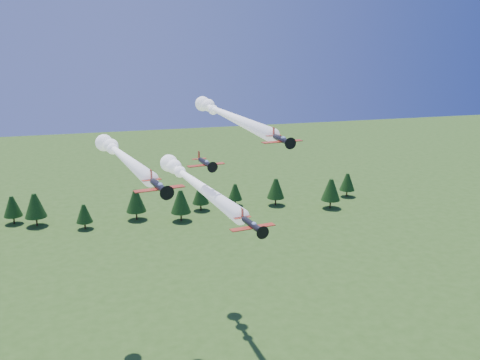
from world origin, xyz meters
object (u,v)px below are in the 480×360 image
object	(u,v)px
plane_right	(225,114)
plane_lead	(192,180)
plane_left	(121,155)
plane_slot	(205,163)

from	to	relation	value
plane_right	plane_lead	bearing A→B (deg)	-126.31
plane_left	plane_lead	bearing A→B (deg)	-44.60
plane_lead	plane_right	size ratio (longest dim) A/B	0.85
plane_left	plane_slot	world-z (taller)	plane_slot
plane_left	plane_slot	xyz separation A→B (m)	(13.18, -17.27, 1.46)
plane_lead	plane_left	world-z (taller)	plane_left
plane_lead	plane_right	distance (m)	22.01
plane_lead	plane_slot	xyz separation A→B (m)	(0.78, -8.68, 5.34)
plane_lead	plane_left	bearing A→B (deg)	137.00
plane_slot	plane_lead	bearing A→B (deg)	87.09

